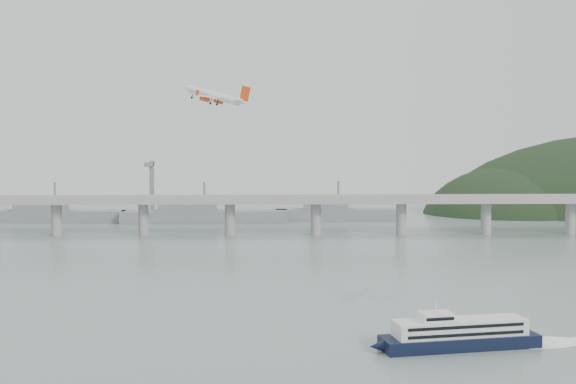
{
  "coord_description": "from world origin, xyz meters",
  "views": [
    {
      "loc": [
        -7.83,
        -244.85,
        58.42
      ],
      "look_at": [
        0.0,
        55.0,
        36.0
      ],
      "focal_mm": 48.0,
      "sensor_mm": 36.0,
      "label": 1
    }
  ],
  "objects": [
    {
      "name": "ground",
      "position": [
        0.0,
        0.0,
        0.0
      ],
      "size": [
        900.0,
        900.0,
        0.0
      ],
      "primitive_type": "plane",
      "color": "slate",
      "rests_on": "ground"
    },
    {
      "name": "distant_fleet",
      "position": [
        -155.36,
        265.08,
        6.22
      ],
      "size": [
        453.0,
        60.9,
        40.0
      ],
      "color": "slate",
      "rests_on": "ground"
    },
    {
      "name": "bridge",
      "position": [
        -1.15,
        200.0,
        17.65
      ],
      "size": [
        800.0,
        22.0,
        23.9
      ],
      "color": "gray",
      "rests_on": "ground"
    },
    {
      "name": "ferry",
      "position": [
        44.69,
        -38.77,
        3.71
      ],
      "size": [
        72.02,
        22.03,
        13.66
      ],
      "rotation": [
        0.0,
        0.0,
        0.18
      ],
      "color": "black",
      "rests_on": "ground"
    },
    {
      "name": "airliner",
      "position": [
        -28.49,
        60.67,
        73.61
      ],
      "size": [
        28.7,
        27.36,
        10.27
      ],
      "rotation": [
        0.05,
        -0.25,
        2.59
      ],
      "color": "silver",
      "rests_on": "ground"
    }
  ]
}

